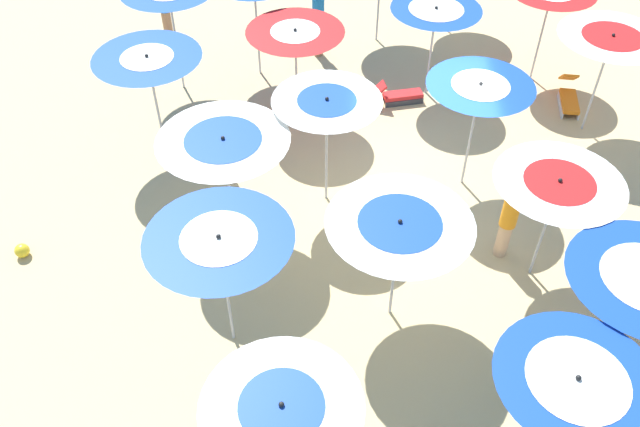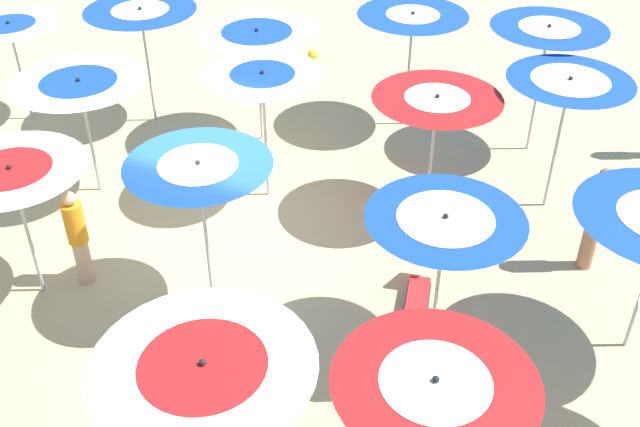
% 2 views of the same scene
% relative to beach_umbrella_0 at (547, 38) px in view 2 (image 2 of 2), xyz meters
% --- Properties ---
extents(ground, '(43.09, 43.09, 0.04)m').
position_rel_beach_umbrella_0_xyz_m(ground, '(5.39, -3.30, -2.31)').
color(ground, '#D1B57F').
extents(beach_umbrella_0, '(2.09, 2.09, 2.55)m').
position_rel_beach_umbrella_0_xyz_m(beach_umbrella_0, '(0.00, 0.00, 0.00)').
color(beach_umbrella_0, '#B2B2B7').
rests_on(beach_umbrella_0, ground).
extents(beach_umbrella_1, '(2.12, 2.12, 2.41)m').
position_rel_beach_umbrella_0_xyz_m(beach_umbrella_1, '(0.10, -2.52, -0.13)').
color(beach_umbrella_1, '#B2B2B7').
rests_on(beach_umbrella_1, ground).
extents(beach_umbrella_2, '(2.27, 2.27, 2.32)m').
position_rel_beach_umbrella_0_xyz_m(beach_umbrella_2, '(1.92, -4.88, -0.22)').
color(beach_umbrella_2, '#B2B2B7').
rests_on(beach_umbrella_2, ground).
extents(beach_umbrella_3, '(2.16, 2.16, 2.44)m').
position_rel_beach_umbrella_0_xyz_m(beach_umbrella_3, '(2.23, -7.25, -0.11)').
color(beach_umbrella_3, '#B2B2B7').
rests_on(beach_umbrella_3, ground).
extents(beach_umbrella_4, '(1.97, 1.97, 2.13)m').
position_rel_beach_umbrella_0_xyz_m(beach_umbrella_4, '(3.31, -9.63, -0.38)').
color(beach_umbrella_4, '#B2B2B7').
rests_on(beach_umbrella_4, ground).
extents(beach_umbrella_5, '(2.00, 2.00, 2.46)m').
position_rel_beach_umbrella_0_xyz_m(beach_umbrella_5, '(1.79, 0.73, -0.10)').
color(beach_umbrella_5, '#B2B2B7').
rests_on(beach_umbrella_5, ground).
extents(beach_umbrella_6, '(2.08, 2.08, 2.23)m').
position_rel_beach_umbrella_0_xyz_m(beach_umbrella_6, '(2.85, -1.09, -0.30)').
color(beach_umbrella_6, '#B2B2B7').
rests_on(beach_umbrella_6, ground).
extents(beach_umbrella_7, '(1.99, 1.99, 2.41)m').
position_rel_beach_umbrella_0_xyz_m(beach_umbrella_7, '(3.62, -3.80, -0.15)').
color(beach_umbrella_7, '#B2B2B7').
rests_on(beach_umbrella_7, ground).
extents(beach_umbrella_8, '(2.25, 2.25, 2.21)m').
position_rel_beach_umbrella_0_xyz_m(beach_umbrella_8, '(4.81, -6.60, -0.31)').
color(beach_umbrella_8, '#B2B2B7').
rests_on(beach_umbrella_8, ground).
extents(beach_umbrella_11, '(2.01, 2.01, 2.23)m').
position_rel_beach_umbrella_0_xyz_m(beach_umbrella_11, '(5.86, 0.04, -0.29)').
color(beach_umbrella_11, '#B2B2B7').
rests_on(beach_umbrella_11, ground).
extents(beach_umbrella_12, '(1.99, 1.99, 2.42)m').
position_rel_beach_umbrella_0_xyz_m(beach_umbrella_12, '(6.39, -3.20, -0.09)').
color(beach_umbrella_12, '#B2B2B7').
rests_on(beach_umbrella_12, ground).
extents(beach_umbrella_13, '(2.08, 2.08, 2.23)m').
position_rel_beach_umbrella_0_xyz_m(beach_umbrella_13, '(7.36, -5.60, -0.28)').
color(beach_umbrella_13, '#B2B2B7').
rests_on(beach_umbrella_13, ground).
extents(beach_umbrella_16, '(1.98, 1.98, 2.33)m').
position_rel_beach_umbrella_0_xyz_m(beach_umbrella_16, '(8.50, 0.80, -0.22)').
color(beach_umbrella_16, '#B2B2B7').
rests_on(beach_umbrella_16, ground).
extents(beach_umbrella_17, '(2.20, 2.20, 2.37)m').
position_rel_beach_umbrella_0_xyz_m(beach_umbrella_17, '(9.29, -1.23, -0.18)').
color(beach_umbrella_17, '#B2B2B7').
rests_on(beach_umbrella_17, ground).
extents(lounger_3, '(1.32, 0.63, 0.58)m').
position_rel_beach_umbrella_0_xyz_m(lounger_3, '(5.19, -0.40, -2.09)').
color(lounger_3, '#333338').
rests_on(lounger_3, ground).
extents(beachgoer_0, '(0.30, 0.30, 1.62)m').
position_rel_beach_umbrella_0_xyz_m(beachgoer_0, '(6.87, -5.16, -1.45)').
color(beachgoer_0, '#D8A87F').
rests_on(beachgoer_0, ground).
extents(beachgoer_2, '(0.30, 0.30, 1.80)m').
position_rel_beach_umbrella_0_xyz_m(beachgoer_2, '(3.20, 1.64, -1.34)').
color(beachgoer_2, '#A3704C').
rests_on(beachgoer_2, ground).
extents(beach_ball, '(0.27, 0.27, 0.27)m').
position_rel_beach_umbrella_0_xyz_m(beach_ball, '(-1.88, -5.62, -2.16)').
color(beach_ball, yellow).
rests_on(beach_ball, ground).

